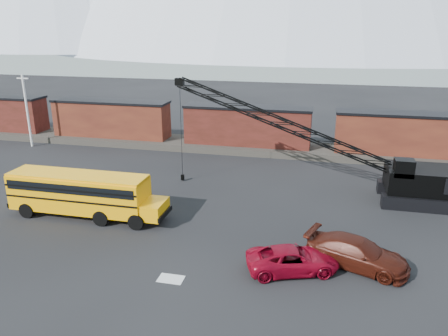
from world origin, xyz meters
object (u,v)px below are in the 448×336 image
object	(u,v)px
maroon_suv	(357,253)
crawler_crane	(316,138)
school_bus	(83,193)
red_pickup	(293,259)

from	to	relation	value
maroon_suv	crawler_crane	bearing A→B (deg)	34.14
school_bus	crawler_crane	world-z (taller)	crawler_crane
maroon_suv	crawler_crane	size ratio (longest dim) A/B	0.26
crawler_crane	red_pickup	bearing A→B (deg)	-92.77
school_bus	crawler_crane	bearing A→B (deg)	28.35
school_bus	maroon_suv	xyz separation A→B (m)	(18.66, -2.64, -0.95)
school_bus	red_pickup	bearing A→B (deg)	-14.68
school_bus	crawler_crane	xyz separation A→B (m)	(15.75, 8.50, 2.84)
school_bus	maroon_suv	size ratio (longest dim) A/B	2.00
school_bus	red_pickup	size ratio (longest dim) A/B	2.26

